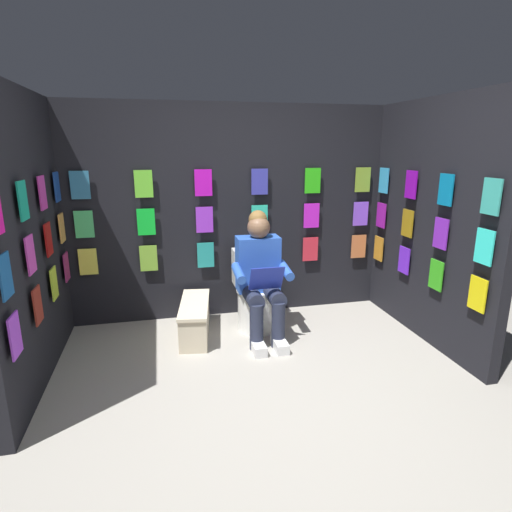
% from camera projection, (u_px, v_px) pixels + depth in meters
% --- Properties ---
extents(ground_plane, '(30.00, 30.00, 0.00)m').
position_uv_depth(ground_plane, '(281.00, 415.00, 2.82)').
color(ground_plane, '#9E998E').
extents(display_wall_back, '(3.36, 0.14, 2.18)m').
position_uv_depth(display_wall_back, '(231.00, 213.00, 4.33)').
color(display_wall_back, black).
rests_on(display_wall_back, ground).
extents(display_wall_left, '(0.14, 1.85, 2.18)m').
position_uv_depth(display_wall_left, '(432.00, 223.00, 3.78)').
color(display_wall_left, black).
rests_on(display_wall_left, ground).
extents(display_wall_right, '(0.14, 1.85, 2.18)m').
position_uv_depth(display_wall_right, '(27.00, 241.00, 3.05)').
color(display_wall_right, black).
rests_on(display_wall_right, ground).
extents(toilet, '(0.41, 0.55, 0.77)m').
position_uv_depth(toilet, '(255.00, 295.00, 4.15)').
color(toilet, white).
rests_on(toilet, ground).
extents(person_reading, '(0.52, 0.68, 1.19)m').
position_uv_depth(person_reading, '(261.00, 276.00, 3.86)').
color(person_reading, blue).
rests_on(person_reading, ground).
extents(comic_longbox_near, '(0.37, 0.81, 0.33)m').
position_uv_depth(comic_longbox_near, '(195.00, 319.00, 3.97)').
color(comic_longbox_near, beige).
rests_on(comic_longbox_near, ground).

